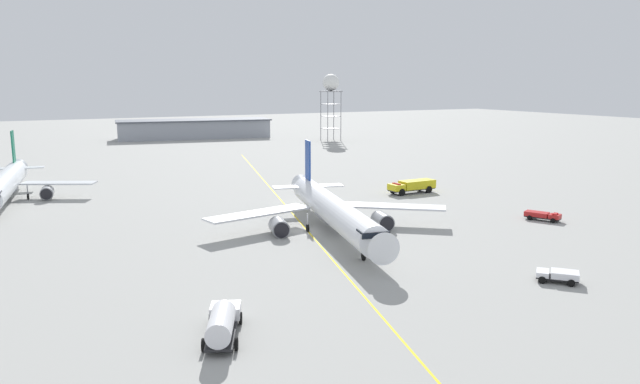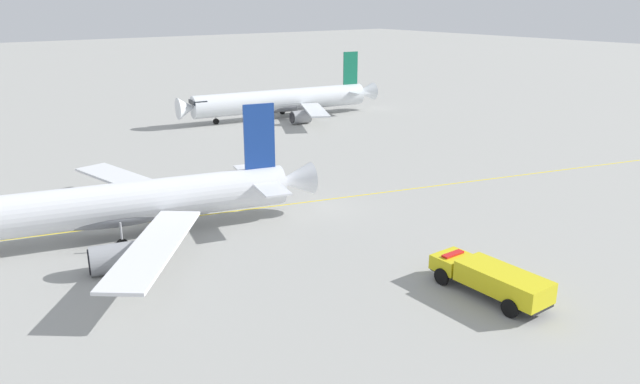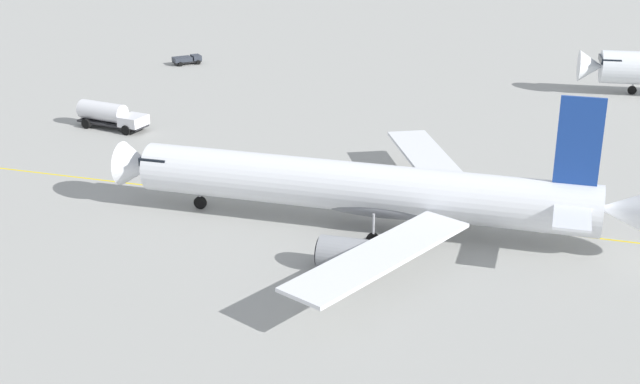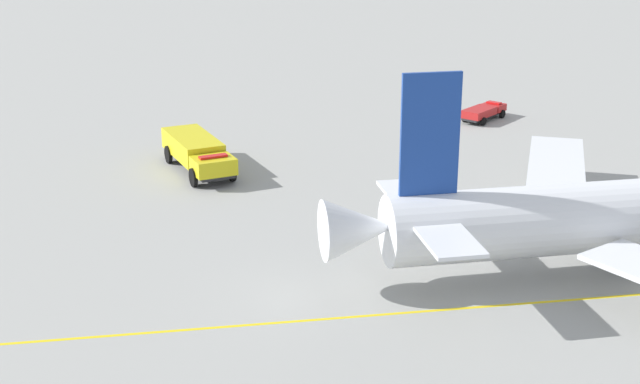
# 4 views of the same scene
# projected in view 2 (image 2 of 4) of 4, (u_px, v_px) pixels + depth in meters

# --- Properties ---
(ground_plane) EXTENTS (600.00, 600.00, 0.00)m
(ground_plane) POSITION_uv_depth(u_px,v_px,m) (120.00, 224.00, 61.70)
(ground_plane) COLOR #9E9E99
(airliner_main) EXTENTS (36.36, 42.73, 12.12)m
(airliner_main) POSITION_uv_depth(u_px,v_px,m) (102.00, 208.00, 56.93)
(airliner_main) COLOR white
(airliner_main) RESTS_ON ground_plane
(airliner_secondary) EXTENTS (31.60, 41.14, 11.93)m
(airliner_secondary) POSITION_uv_depth(u_px,v_px,m) (284.00, 101.00, 115.87)
(airliner_secondary) COLOR silver
(airliner_secondary) RESTS_ON ground_plane
(fire_tender_truck) EXTENTS (9.79, 3.41, 2.50)m
(fire_tender_truck) POSITION_uv_depth(u_px,v_px,m) (491.00, 278.00, 46.38)
(fire_tender_truck) COLOR #232326
(fire_tender_truck) RESTS_ON ground_plane
(taxiway_centreline) EXTENTS (48.19, 185.82, 0.01)m
(taxiway_centreline) POSITION_uv_depth(u_px,v_px,m) (133.00, 224.00, 61.86)
(taxiway_centreline) COLOR yellow
(taxiway_centreline) RESTS_ON ground_plane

